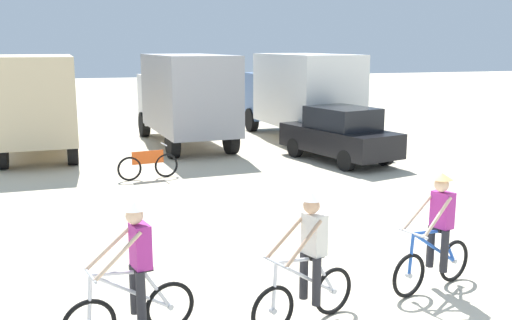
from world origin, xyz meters
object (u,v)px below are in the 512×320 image
at_px(box_truck_grey_hauler, 184,95).
at_px(bicycle_spare, 148,165).
at_px(box_truck_white_box, 300,92).
at_px(sedan_parked, 340,134).
at_px(cyclist_near_camera, 437,236).
at_px(cyclist_orange_shirt, 134,277).
at_px(box_truck_tan_camper, 37,99).
at_px(cyclist_cowboy_hat, 308,264).

relative_size(box_truck_grey_hauler, bicycle_spare, 3.99).
xyz_separation_m(box_truck_grey_hauler, box_truck_white_box, (4.56, -0.02, 0.00)).
distance_m(sedan_parked, cyclist_near_camera, 9.97).
distance_m(box_truck_grey_hauler, box_truck_white_box, 4.56).
height_order(box_truck_white_box, cyclist_near_camera, box_truck_white_box).
relative_size(box_truck_white_box, sedan_parked, 1.52).
xyz_separation_m(box_truck_grey_hauler, bicycle_spare, (-2.09, -5.18, -1.48)).
relative_size(cyclist_orange_shirt, bicycle_spare, 1.06).
relative_size(box_truck_tan_camper, cyclist_cowboy_hat, 3.72).
bearing_deg(cyclist_near_camera, box_truck_tan_camper, 114.05).
relative_size(box_truck_white_box, cyclist_near_camera, 3.75).
xyz_separation_m(cyclist_orange_shirt, cyclist_cowboy_hat, (2.25, -0.26, 0.00)).
xyz_separation_m(sedan_parked, bicycle_spare, (-6.19, -0.63, -0.48)).
relative_size(cyclist_orange_shirt, cyclist_cowboy_hat, 1.00).
relative_size(cyclist_orange_shirt, cyclist_near_camera, 1.00).
height_order(box_truck_tan_camper, box_truck_white_box, same).
height_order(box_truck_tan_camper, cyclist_cowboy_hat, box_truck_tan_camper).
bearing_deg(cyclist_near_camera, box_truck_grey_hauler, 94.39).
bearing_deg(sedan_parked, box_truck_tan_camper, 154.61).
bearing_deg(box_truck_tan_camper, cyclist_orange_shirt, -83.42).
height_order(sedan_parked, bicycle_spare, sedan_parked).
height_order(sedan_parked, cyclist_orange_shirt, cyclist_orange_shirt).
relative_size(box_truck_grey_hauler, box_truck_white_box, 1.01).
bearing_deg(cyclist_near_camera, bicycle_spare, 109.63).
height_order(sedan_parked, cyclist_cowboy_hat, cyclist_cowboy_hat).
distance_m(box_truck_grey_hauler, bicycle_spare, 5.77).
bearing_deg(box_truck_tan_camper, box_truck_white_box, 0.89).
distance_m(box_truck_grey_hauler, sedan_parked, 6.21).
bearing_deg(bicycle_spare, box_truck_white_box, 37.77).
bearing_deg(cyclist_orange_shirt, bicycle_spare, 81.21).
bearing_deg(box_truck_grey_hauler, bicycle_spare, -111.95).
relative_size(cyclist_cowboy_hat, cyclist_near_camera, 1.00).
xyz_separation_m(box_truck_tan_camper, cyclist_orange_shirt, (1.62, -14.07, -1.03)).
relative_size(sedan_parked, bicycle_spare, 2.61).
height_order(box_truck_tan_camper, cyclist_near_camera, box_truck_tan_camper).
distance_m(box_truck_tan_camper, cyclist_orange_shirt, 14.20).
bearing_deg(sedan_parked, cyclist_near_camera, -107.70).
relative_size(box_truck_grey_hauler, cyclist_orange_shirt, 3.78).
xyz_separation_m(box_truck_white_box, cyclist_near_camera, (-3.49, -14.02, -1.03)).
bearing_deg(cyclist_near_camera, box_truck_white_box, 76.03).
bearing_deg(sedan_parked, cyclist_cowboy_hat, -118.23).
xyz_separation_m(box_truck_grey_hauler, sedan_parked, (4.11, -4.55, -0.99)).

